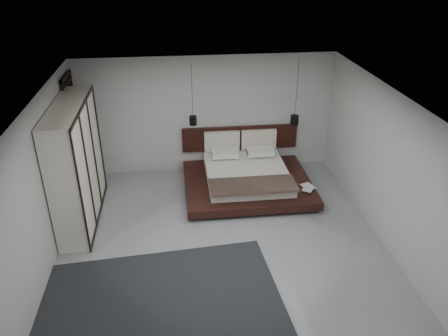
{
  "coord_description": "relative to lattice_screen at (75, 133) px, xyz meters",
  "views": [
    {
      "loc": [
        -0.75,
        -6.7,
        5.03
      ],
      "look_at": [
        0.19,
        1.2,
        0.9
      ],
      "focal_mm": 35.0,
      "sensor_mm": 36.0,
      "label": 1
    }
  ],
  "objects": [
    {
      "name": "pendant_right",
      "position": [
        4.9,
        -0.1,
        0.12
      ],
      "size": [
        0.19,
        0.19,
        1.49
      ],
      "color": "black",
      "rests_on": "ceiling"
    },
    {
      "name": "rug",
      "position": [
        1.75,
        -4.15,
        -1.29
      ],
      "size": [
        4.14,
        3.1,
        0.02
      ],
      "primitive_type": "cube",
      "rotation": [
        0.0,
        0.0,
        0.08
      ],
      "color": "black",
      "rests_on": "floor"
    },
    {
      "name": "lattice_screen",
      "position": [
        0.0,
        0.0,
        0.0
      ],
      "size": [
        0.05,
        0.9,
        2.6
      ],
      "primitive_type": "cube",
      "color": "black",
      "rests_on": "floor"
    },
    {
      "name": "book_lower",
      "position": [
        4.9,
        -1.2,
        -1.02
      ],
      "size": [
        0.32,
        0.37,
        0.03
      ],
      "primitive_type": "imported",
      "rotation": [
        0.0,
        0.0,
        0.33
      ],
      "color": "#99724C",
      "rests_on": "bed"
    },
    {
      "name": "wall_right",
      "position": [
        5.95,
        -2.45,
        0.1
      ],
      "size": [
        0.0,
        6.0,
        6.0
      ],
      "primitive_type": "plane",
      "rotation": [
        1.57,
        0.0,
        -1.57
      ],
      "color": "#B5B5B3",
      "rests_on": "floor"
    },
    {
      "name": "ceiling",
      "position": [
        2.95,
        -2.45,
        1.5
      ],
      "size": [
        6.0,
        6.0,
        0.0
      ],
      "primitive_type": "plane",
      "rotation": [
        3.14,
        0.0,
        0.0
      ],
      "color": "white",
      "rests_on": "wall_back"
    },
    {
      "name": "bed",
      "position": [
        3.74,
        -0.54,
        -1.01
      ],
      "size": [
        2.81,
        2.4,
        1.08
      ],
      "color": "black",
      "rests_on": "floor"
    },
    {
      "name": "book_upper",
      "position": [
        4.88,
        -1.23,
        -1.0
      ],
      "size": [
        0.34,
        0.36,
        0.02
      ],
      "primitive_type": "imported",
      "rotation": [
        0.0,
        0.0,
        -0.59
      ],
      "color": "#99724C",
      "rests_on": "book_lower"
    },
    {
      "name": "floor",
      "position": [
        2.95,
        -2.45,
        -1.3
      ],
      "size": [
        6.0,
        6.0,
        0.0
      ],
      "primitive_type": "plane",
      "color": "#92959A",
      "rests_on": "ground"
    },
    {
      "name": "pendant_left",
      "position": [
        2.59,
        -0.1,
        0.23
      ],
      "size": [
        0.16,
        0.16,
        1.38
      ],
      "color": "black",
      "rests_on": "ceiling"
    },
    {
      "name": "wall_front",
      "position": [
        2.95,
        -5.45,
        0.1
      ],
      "size": [
        6.0,
        0.0,
        6.0
      ],
      "primitive_type": "plane",
      "rotation": [
        -1.57,
        0.0,
        0.0
      ],
      "color": "#B5B5B3",
      "rests_on": "floor"
    },
    {
      "name": "wall_left",
      "position": [
        -0.05,
        -2.45,
        0.1
      ],
      "size": [
        0.0,
        6.0,
        6.0
      ],
      "primitive_type": "plane",
      "rotation": [
        1.57,
        0.0,
        1.57
      ],
      "color": "#B5B5B3",
      "rests_on": "floor"
    },
    {
      "name": "wardrobe",
      "position": [
        0.25,
        -1.35,
        -0.1
      ],
      "size": [
        0.58,
        2.46,
        2.41
      ],
      "color": "silver",
      "rests_on": "floor"
    },
    {
      "name": "wall_back",
      "position": [
        2.95,
        0.55,
        0.1
      ],
      "size": [
        6.0,
        0.0,
        6.0
      ],
      "primitive_type": "plane",
      "rotation": [
        1.57,
        0.0,
        0.0
      ],
      "color": "#B5B5B3",
      "rests_on": "floor"
    }
  ]
}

